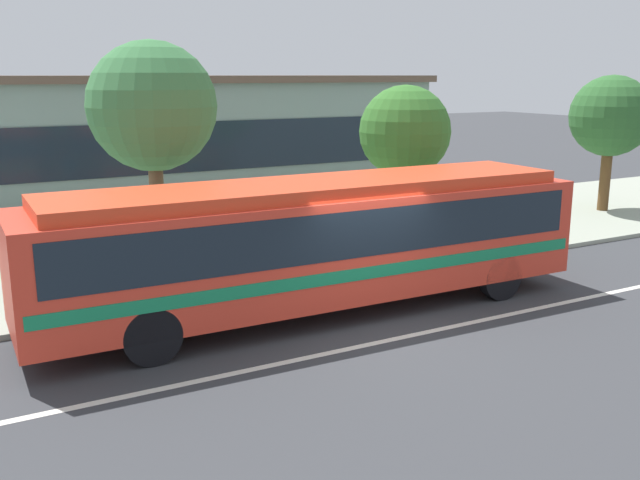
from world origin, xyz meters
TOP-DOWN VIEW (x-y plane):
  - ground_plane at (0.00, 0.00)m, footprint 120.00×120.00m
  - sidewalk_slab at (0.00, 6.56)m, footprint 60.00×8.00m
  - lane_stripe_center at (0.00, -0.80)m, footprint 56.00×0.16m
  - transit_bus at (-0.50, 1.21)m, footprint 11.48×2.62m
  - pedestrian_waiting_near_sign at (-2.24, 3.98)m, footprint 0.42×0.42m
  - pedestrian_walking_along_curb at (3.18, 2.99)m, footprint 0.47×0.47m
  - pedestrian_standing_by_tree at (-5.34, 4.37)m, footprint 0.48×0.48m
  - bus_stop_sign at (4.50, 2.93)m, footprint 0.08×0.44m
  - street_tree_near_stop at (-2.70, 4.71)m, footprint 2.84×2.84m
  - street_tree_mid_block at (4.08, 4.70)m, footprint 2.45×2.45m
  - street_tree_far_end at (13.28, 5.65)m, footprint 2.73×2.73m
  - station_building at (1.16, 14.33)m, footprint 17.71×6.70m

SIDE VIEW (x-z plane):
  - ground_plane at x=0.00m, z-range 0.00..0.00m
  - lane_stripe_center at x=0.00m, z-range 0.00..0.01m
  - sidewalk_slab at x=0.00m, z-range 0.00..0.12m
  - pedestrian_walking_along_curb at x=3.18m, z-range 0.26..1.88m
  - pedestrian_waiting_near_sign at x=-2.24m, z-range 0.26..1.93m
  - pedestrian_standing_by_tree at x=-5.34m, z-range 0.26..1.93m
  - transit_bus at x=-0.50m, z-range 0.22..2.92m
  - bus_stop_sign at x=4.50m, z-range 0.46..2.82m
  - station_building at x=1.16m, z-range 0.01..4.70m
  - street_tree_mid_block at x=4.08m, z-range 1.04..5.39m
  - street_tree_far_end at x=13.28m, z-range 1.03..5.63m
  - street_tree_near_stop at x=-2.70m, z-range 1.34..6.69m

